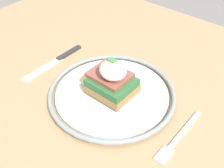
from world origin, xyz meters
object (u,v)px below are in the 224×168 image
object	(u,v)px
plate	(112,94)
fork	(179,138)
sandwich	(112,80)
knife	(58,60)

from	to	relation	value
plate	fork	bearing A→B (deg)	176.97
sandwich	knife	size ratio (longest dim) A/B	0.71
plate	sandwich	bearing A→B (deg)	90.31
fork	plate	bearing A→B (deg)	-3.03
sandwich	fork	size ratio (longest dim) A/B	0.84
plate	knife	size ratio (longest dim) A/B	1.50
sandwich	knife	distance (m)	0.20
plate	fork	distance (m)	0.17
plate	sandwich	size ratio (longest dim) A/B	2.12
sandwich	knife	bearing A→B (deg)	-4.55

